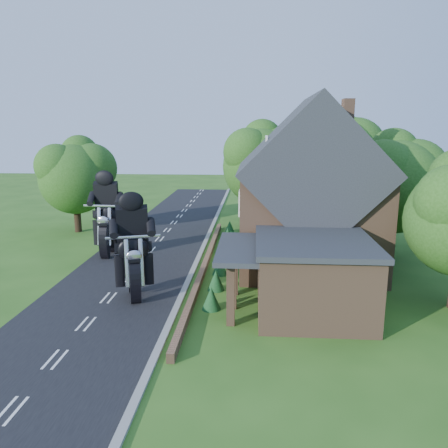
# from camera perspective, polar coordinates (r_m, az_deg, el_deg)

# --- Properties ---
(ground) EXTENTS (120.00, 120.00, 0.00)m
(ground) POSITION_cam_1_polar(r_m,az_deg,el_deg) (23.01, -14.84, -9.34)
(ground) COLOR #2C5919
(ground) RESTS_ON ground
(road) EXTENTS (7.00, 80.00, 0.02)m
(road) POSITION_cam_1_polar(r_m,az_deg,el_deg) (23.00, -14.84, -9.31)
(road) COLOR black
(road) RESTS_ON ground
(kerb) EXTENTS (0.30, 80.00, 0.12)m
(kerb) POSITION_cam_1_polar(r_m,az_deg,el_deg) (22.10, -5.73, -9.71)
(kerb) COLOR gray
(kerb) RESTS_ON ground
(garden_wall) EXTENTS (0.30, 22.00, 0.40)m
(garden_wall) POSITION_cam_1_polar(r_m,az_deg,el_deg) (26.62, -2.53, -5.46)
(garden_wall) COLOR brown
(garden_wall) RESTS_ON ground
(house) EXTENTS (9.54, 8.64, 10.24)m
(house) POSITION_cam_1_polar(r_m,az_deg,el_deg) (26.67, 10.99, 3.51)
(house) COLOR brown
(house) RESTS_ON ground
(annex) EXTENTS (7.05, 5.94, 3.44)m
(annex) POSITION_cam_1_polar(r_m,az_deg,el_deg) (20.62, 11.18, -6.48)
(annex) COLOR brown
(annex) RESTS_ON ground
(tree_house_right) EXTENTS (6.51, 6.00, 8.40)m
(tree_house_right) POSITION_cam_1_polar(r_m,az_deg,el_deg) (30.45, 22.11, 5.51)
(tree_house_right) COLOR black
(tree_house_right) RESTS_ON ground
(tree_behind_house) EXTENTS (7.81, 7.20, 10.08)m
(tree_behind_house) POSITION_cam_1_polar(r_m,az_deg,el_deg) (37.03, 15.00, 8.68)
(tree_behind_house) COLOR black
(tree_behind_house) RESTS_ON ground
(tree_behind_left) EXTENTS (6.94, 6.40, 9.16)m
(tree_behind_left) POSITION_cam_1_polar(r_m,az_deg,el_deg) (37.40, 5.48, 8.32)
(tree_behind_left) COLOR black
(tree_behind_left) RESTS_ON ground
(tree_far_road) EXTENTS (6.08, 5.60, 7.84)m
(tree_far_road) POSITION_cam_1_polar(r_m,az_deg,el_deg) (37.24, -18.36, 6.35)
(tree_far_road) COLOR black
(tree_far_road) RESTS_ON ground
(shrub_a) EXTENTS (0.90, 0.90, 1.10)m
(shrub_a) POSITION_cam_1_polar(r_m,az_deg,el_deg) (20.79, -1.67, -9.66)
(shrub_a) COLOR #133E1B
(shrub_a) RESTS_ON ground
(shrub_b) EXTENTS (0.90, 0.90, 1.10)m
(shrub_b) POSITION_cam_1_polar(r_m,az_deg,el_deg) (23.11, -1.05, -7.34)
(shrub_b) COLOR #133E1B
(shrub_b) RESTS_ON ground
(shrub_c) EXTENTS (0.90, 0.90, 1.10)m
(shrub_c) POSITION_cam_1_polar(r_m,az_deg,el_deg) (25.47, -0.55, -5.45)
(shrub_c) COLOR #133E1B
(shrub_c) RESTS_ON ground
(shrub_d) EXTENTS (0.90, 0.90, 1.10)m
(shrub_d) POSITION_cam_1_polar(r_m,az_deg,el_deg) (30.26, 0.21, -2.56)
(shrub_d) COLOR #133E1B
(shrub_d) RESTS_ON ground
(shrub_e) EXTENTS (0.90, 0.90, 1.10)m
(shrub_e) POSITION_cam_1_polar(r_m,az_deg,el_deg) (32.68, 0.50, -1.43)
(shrub_e) COLOR #133E1B
(shrub_e) RESTS_ON ground
(shrub_f) EXTENTS (0.90, 0.90, 1.10)m
(shrub_f) POSITION_cam_1_polar(r_m,az_deg,el_deg) (35.10, 0.75, -0.46)
(shrub_f) COLOR #133E1B
(shrub_f) RESTS_ON ground
(motorcycle_lead) EXTENTS (0.96, 1.79, 1.62)m
(motorcycle_lead) POSITION_cam_1_polar(r_m,az_deg,el_deg) (22.43, -11.57, -7.52)
(motorcycle_lead) COLOR black
(motorcycle_lead) RESTS_ON ground
(motorcycle_follow) EXTENTS (0.54, 1.86, 1.71)m
(motorcycle_follow) POSITION_cam_1_polar(r_m,az_deg,el_deg) (30.13, -14.76, -2.44)
(motorcycle_follow) COLOR black
(motorcycle_follow) RESTS_ON ground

